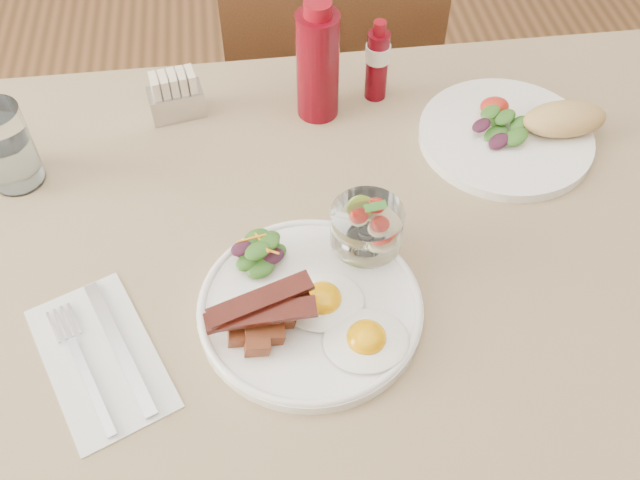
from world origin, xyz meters
TOP-DOWN VIEW (x-y plane):
  - table at (0.00, 0.00)m, footprint 1.33×0.88m
  - chair_far at (0.00, 0.66)m, footprint 0.42×0.42m
  - main_plate at (-0.12, -0.09)m, footprint 0.28×0.28m
  - fried_eggs at (-0.09, -0.12)m, footprint 0.17×0.18m
  - bacon_potato_pile at (-0.19, -0.12)m, footprint 0.13×0.08m
  - side_salad at (-0.18, -0.01)m, footprint 0.08×0.07m
  - fruit_cup at (-0.04, -0.02)m, footprint 0.09×0.09m
  - second_plate at (0.23, 0.19)m, footprint 0.29×0.26m
  - ketchup_bottle at (-0.07, 0.29)m, footprint 0.08×0.08m
  - hot_sauce_bottle at (0.03, 0.32)m, footprint 0.04×0.04m
  - sugar_caddy at (-0.29, 0.31)m, footprint 0.09×0.06m
  - water_glass at (-0.52, 0.20)m, footprint 0.07×0.07m
  - napkin_cutlery at (-0.38, -0.12)m, footprint 0.20×0.25m

SIDE VIEW (x-z plane):
  - chair_far at x=0.00m, z-range 0.06..0.99m
  - table at x=0.00m, z-range 0.29..1.04m
  - napkin_cutlery at x=-0.38m, z-range 0.75..0.76m
  - main_plate at x=-0.12m, z-range 0.75..0.77m
  - second_plate at x=0.23m, z-range 0.74..0.80m
  - fried_eggs at x=-0.09m, z-range 0.76..0.79m
  - sugar_caddy at x=-0.29m, z-range 0.75..0.82m
  - side_salad at x=-0.18m, z-range 0.77..0.81m
  - bacon_potato_pile at x=-0.19m, z-range 0.77..0.82m
  - water_glass at x=-0.52m, z-range 0.74..0.87m
  - hot_sauce_bottle at x=0.03m, z-range 0.75..0.89m
  - fruit_cup at x=-0.04m, z-range 0.77..0.87m
  - ketchup_bottle at x=-0.07m, z-range 0.75..0.94m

